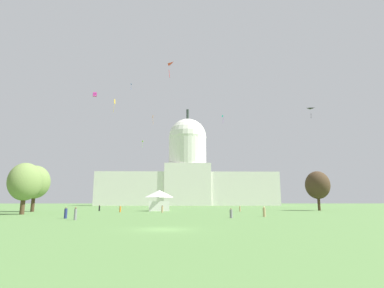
% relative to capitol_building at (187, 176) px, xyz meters
% --- Properties ---
extents(ground_plane, '(800.00, 800.00, 0.00)m').
position_rel_capitol_building_xyz_m(ground_plane, '(-4.48, -172.55, -19.43)').
color(ground_plane, '#567F42').
extents(capitol_building, '(116.12, 25.35, 64.95)m').
position_rel_capitol_building_xyz_m(capitol_building, '(0.00, 0.00, 0.00)').
color(capitol_building, silver).
rests_on(capitol_building, ground_plane).
extents(event_tent, '(6.01, 5.56, 5.53)m').
position_rel_capitol_building_xyz_m(event_tent, '(-9.18, -117.92, -16.65)').
color(event_tent, white).
rests_on(event_tent, ground_plane).
extents(tree_west_near, '(8.77, 9.49, 11.46)m').
position_rel_capitol_building_xyz_m(tree_west_near, '(-39.99, -123.22, -12.14)').
color(tree_west_near, '#42301E').
rests_on(tree_west_near, ground_plane).
extents(tree_east_near, '(8.01, 8.05, 11.01)m').
position_rel_capitol_building_xyz_m(tree_east_near, '(35.36, -115.36, -12.37)').
color(tree_east_near, '#42301E').
rests_on(tree_east_near, ground_plane).
extents(tree_west_far, '(8.18, 8.28, 10.08)m').
position_rel_capitol_building_xyz_m(tree_west_far, '(-34.04, -139.64, -13.12)').
color(tree_west_far, '#4C3823').
rests_on(tree_west_far, ground_plane).
extents(person_orange_edge_east, '(0.40, 0.40, 1.56)m').
position_rel_capitol_building_xyz_m(person_orange_edge_east, '(-17.63, -126.97, -18.72)').
color(person_orange_edge_east, orange).
rests_on(person_orange_edge_east, ground_plane).
extents(person_grey_mid_center, '(0.47, 0.47, 1.74)m').
position_rel_capitol_building_xyz_m(person_grey_mid_center, '(-17.33, -158.23, -18.62)').
color(person_grey_mid_center, gray).
rests_on(person_grey_mid_center, ground_plane).
extents(person_navy_front_center, '(0.52, 0.52, 1.65)m').
position_rel_capitol_building_xyz_m(person_navy_front_center, '(-20.12, -154.27, -18.68)').
color(person_navy_front_center, navy).
rests_on(person_navy_front_center, ground_plane).
extents(person_tan_lawn_far_left, '(0.54, 0.54, 1.69)m').
position_rel_capitol_building_xyz_m(person_tan_lawn_far_left, '(10.71, -149.82, -18.67)').
color(person_tan_lawn_far_left, tan).
rests_on(person_tan_lawn_far_left, ground_plane).
extents(person_tan_near_tree_west, '(0.48, 0.48, 1.46)m').
position_rel_capitol_building_xyz_m(person_tan_near_tree_west, '(11.67, -122.79, -18.76)').
color(person_tan_near_tree_west, tan).
rests_on(person_tan_near_tree_west, ground_plane).
extents(person_black_mid_right, '(0.50, 0.50, 1.64)m').
position_rel_capitol_building_xyz_m(person_black_mid_right, '(-25.15, -117.27, -18.68)').
color(person_black_mid_right, black).
rests_on(person_black_mid_right, ground_plane).
extents(person_grey_near_tent, '(0.47, 0.47, 1.46)m').
position_rel_capitol_building_xyz_m(person_grey_near_tent, '(4.63, -153.55, -18.78)').
color(person_grey_near_tent, gray).
rests_on(person_grey_near_tent, ground_plane).
extents(person_tan_edge_west, '(0.55, 0.55, 1.65)m').
position_rel_capitol_building_xyz_m(person_tan_edge_west, '(-7.50, -129.67, -18.69)').
color(person_tan_edge_west, tan).
rests_on(person_tan_edge_west, ground_plane).
extents(kite_magenta_mid, '(1.38, 1.35, 1.22)m').
position_rel_capitol_building_xyz_m(kite_magenta_mid, '(-28.87, -115.38, 13.98)').
color(kite_magenta_mid, '#D1339E').
extents(kite_red_mid, '(1.46, 1.79, 2.54)m').
position_rel_capitol_building_xyz_m(kite_red_mid, '(-5.83, -146.81, 8.45)').
color(kite_red_mid, red).
extents(kite_blue_high, '(0.93, 1.64, 2.73)m').
position_rel_capitol_building_xyz_m(kite_blue_high, '(-28.17, -59.66, 39.33)').
color(kite_blue_high, blue).
extents(kite_lime_mid, '(0.78, 0.74, 3.91)m').
position_rel_capitol_building_xyz_m(kite_lime_mid, '(-24.46, -42.93, 13.89)').
color(kite_lime_mid, '#8CD133').
extents(kite_gold_mid, '(0.46, 0.99, 4.25)m').
position_rel_capitol_building_xyz_m(kite_gold_mid, '(-24.55, -108.72, 13.85)').
color(kite_gold_mid, gold).
extents(kite_orange_high, '(0.61, 0.88, 4.48)m').
position_rel_capitol_building_xyz_m(kite_orange_high, '(-18.39, -51.80, 25.00)').
color(kite_orange_high, orange).
extents(kite_black_mid, '(1.68, 1.18, 2.16)m').
position_rel_capitol_building_xyz_m(kite_black_mid, '(29.04, -128.65, 5.29)').
color(kite_black_mid, black).
extents(kite_turquoise_high, '(0.74, 0.45, 3.58)m').
position_rel_capitol_building_xyz_m(kite_turquoise_high, '(13.70, -78.46, 17.76)').
color(kite_turquoise_high, teal).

